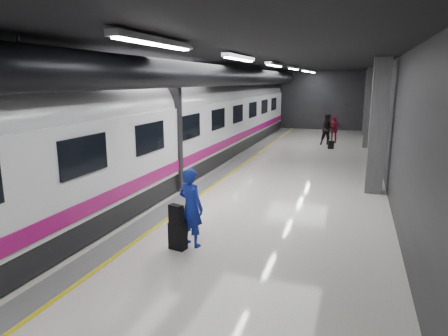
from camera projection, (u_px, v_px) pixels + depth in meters
The scene contains 9 objects.
ground at pixel (230, 196), 13.31m from camera, with size 40.00×40.00×0.00m, color silver.
platform_hall at pixel (230, 87), 13.53m from camera, with size 10.02×40.02×4.51m.
train at pixel (141, 130), 13.86m from camera, with size 3.05×38.00×4.05m.
traveler_main at pixel (191, 207), 9.12m from camera, with size 0.67×0.44×1.84m, color #1832B8.
suitcase_main at pixel (178, 236), 9.05m from camera, with size 0.38×0.24×0.62m, color black.
shoulder_bag at pixel (176, 214), 8.90m from camera, with size 0.33×0.17×0.43m, color black.
traveler_far_a at pixel (328, 130), 23.55m from camera, with size 0.91×0.71×1.88m, color black.
traveler_far_b at pixel (334, 129), 24.50m from camera, with size 0.97×0.40×1.65m, color maroon.
suitcase_far at pixel (331, 145), 22.44m from camera, with size 0.31×0.20×0.46m, color black.
Camera 1 is at (3.85, -12.21, 3.75)m, focal length 32.00 mm.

